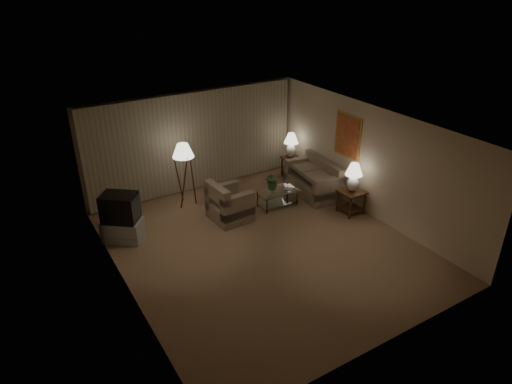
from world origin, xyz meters
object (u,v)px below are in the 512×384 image
Objects in this scene: table_lamp_far at (291,143)px; vase at (273,190)px; side_table_near at (351,198)px; floor_lamp at (185,173)px; crt_tv at (120,208)px; side_table_far at (290,163)px; tv_cabinet at (123,230)px; sofa at (313,181)px; armchair at (230,204)px; coffee_table at (277,196)px; ottoman at (216,195)px; table_lamp_near at (354,175)px.

table_lamp_far is 4.96× the size of vase.
side_table_near is at bearing -90.00° from table_lamp_far.
table_lamp_far is 3.31m from floor_lamp.
crt_tv is 6.35× the size of vase.
side_table_far is 2.02m from vase.
tv_cabinet is 6.93× the size of vase.
tv_cabinet is (-5.05, 0.35, -0.12)m from sofa.
crt_tv reaches higher than armchair.
floor_lamp is (-0.60, 1.25, 0.48)m from armchair.
coffee_table is 0.26m from vase.
table_lamp_far reaches higher than vase.
table_lamp_far is at bearing 0.94° from floor_lamp.
crt_tv is (-3.85, 0.45, 0.54)m from coffee_table.
floor_lamp reaches higher than ottoman.
ottoman is (2.62, 0.60, -0.63)m from crt_tv.
tv_cabinet is 1.09× the size of crt_tv.
vase is at bearing 140.25° from side_table_near.
armchair is 1.82× the size of ottoman.
table_lamp_far is 2.73m from ottoman.
table_lamp_far is at bearing 0.00° from side_table_far.
ottoman is at bearing -173.30° from table_lamp_far.
table_lamp_near is 0.44× the size of floor_lamp.
table_lamp_near reaches higher than coffee_table.
ottoman is (-1.23, 1.05, -0.09)m from coffee_table.
side_table_far reaches higher than vase.
sofa is 13.00× the size of vase.
floor_lamp is (-3.30, -0.05, -0.16)m from table_lamp_far.
ottoman is at bearing 51.52° from crt_tv.
side_table_near is (0.15, -1.35, 0.04)m from sofa.
crt_tv is (-5.20, 1.70, 0.40)m from side_table_near.
floor_lamp is 11.51× the size of vase.
side_table_far is 0.82× the size of table_lamp_near.
ottoman is at bearing 139.52° from coffee_table.
sofa is 2.55m from armchair.
table_lamp_far is at bearing 48.46° from tv_cabinet.
crt_tv is (-5.20, 1.70, -0.21)m from table_lamp_near.
floor_lamp is at bearing -179.06° from side_table_far.
sofa is 1.88× the size of tv_cabinet.
side_table_near is 4.19m from floor_lamp.
floor_lamp reaches higher than table_lamp_far.
table_lamp_near is 1.02× the size of table_lamp_far.
table_lamp_far reaches higher than crt_tv.
floor_lamp is at bearing -104.01° from sofa.
side_table_far is at bearing -67.71° from armchair.
sofa is at bearing 4.75° from coffee_table.
tv_cabinet reaches higher than coffee_table.
crt_tv is 2.76m from ottoman.
crt_tv is at bearing 0.00° from tv_cabinet.
side_table_near is at bearing 20.54° from crt_tv.
armchair is at bearing 177.84° from vase.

